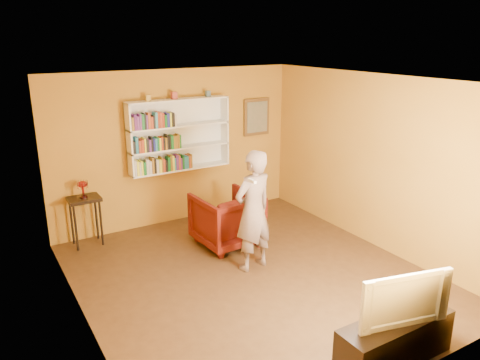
# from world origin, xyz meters

# --- Properties ---
(room_shell) EXTENTS (5.30, 5.80, 2.88)m
(room_shell) POSITION_xyz_m (0.00, 0.00, 1.02)
(room_shell) COLOR #402814
(room_shell) RESTS_ON ground
(bookshelf) EXTENTS (1.80, 0.29, 1.23)m
(bookshelf) POSITION_xyz_m (0.00, 2.41, 1.59)
(bookshelf) COLOR white
(bookshelf) RESTS_ON room_shell
(books_row_lower) EXTENTS (1.03, 0.19, 0.27)m
(books_row_lower) POSITION_xyz_m (-0.35, 2.30, 1.13)
(books_row_lower) COLOR beige
(books_row_lower) RESTS_ON bookshelf
(books_row_middle) EXTENTS (0.84, 0.19, 0.27)m
(books_row_middle) POSITION_xyz_m (-0.45, 2.30, 1.51)
(books_row_middle) COLOR black
(books_row_middle) RESTS_ON bookshelf
(books_row_upper) EXTENTS (0.77, 0.19, 0.27)m
(books_row_upper) POSITION_xyz_m (-0.48, 2.30, 1.89)
(books_row_upper) COLOR #875E18
(books_row_upper) RESTS_ON bookshelf
(ornament_left) EXTENTS (0.07, 0.07, 0.10)m
(ornament_left) POSITION_xyz_m (-0.53, 2.35, 2.26)
(ornament_left) COLOR gold
(ornament_left) RESTS_ON bookshelf
(ornament_centre) EXTENTS (0.09, 0.09, 0.12)m
(ornament_centre) POSITION_xyz_m (-0.07, 2.35, 2.27)
(ornament_centre) COLOR #A53E37
(ornament_centre) RESTS_ON bookshelf
(ornament_right) EXTENTS (0.07, 0.07, 0.10)m
(ornament_right) POSITION_xyz_m (0.56, 2.35, 2.27)
(ornament_right) COLOR #435C70
(ornament_right) RESTS_ON bookshelf
(framed_painting) EXTENTS (0.55, 0.05, 0.70)m
(framed_painting) POSITION_xyz_m (1.65, 2.46, 1.75)
(framed_painting) COLOR brown
(framed_painting) RESTS_ON room_shell
(console_table) EXTENTS (0.49, 0.37, 0.80)m
(console_table) POSITION_xyz_m (-1.71, 2.25, 0.66)
(console_table) COLOR black
(console_table) RESTS_ON ground
(ruby_lustre) EXTENTS (0.17, 0.17, 0.27)m
(ruby_lustre) POSITION_xyz_m (-1.71, 2.25, 0.99)
(ruby_lustre) COLOR #990D0F
(ruby_lustre) RESTS_ON console_table
(armchair) EXTENTS (0.97, 1.00, 0.86)m
(armchair) POSITION_xyz_m (0.22, 1.11, 0.43)
(armchair) COLOR #430704
(armchair) RESTS_ON ground
(person) EXTENTS (0.71, 0.53, 1.76)m
(person) POSITION_xyz_m (0.15, 0.22, 0.88)
(person) COLOR #766056
(person) RESTS_ON ground
(game_remote) EXTENTS (0.04, 0.15, 0.04)m
(game_remote) POSITION_xyz_m (-0.09, -0.12, 1.45)
(game_remote) COLOR white
(game_remote) RESTS_ON person
(tv_cabinet) EXTENTS (1.33, 0.40, 0.48)m
(tv_cabinet) POSITION_xyz_m (0.32, -2.25, 0.24)
(tv_cabinet) COLOR black
(tv_cabinet) RESTS_ON ground
(television) EXTENTS (0.99, 0.36, 0.57)m
(television) POSITION_xyz_m (0.32, -2.25, 0.76)
(television) COLOR black
(television) RESTS_ON tv_cabinet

